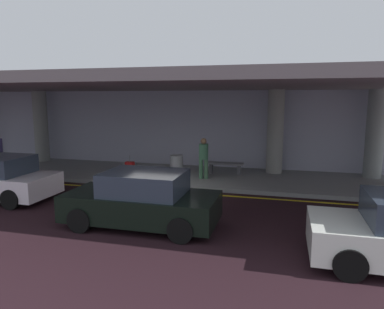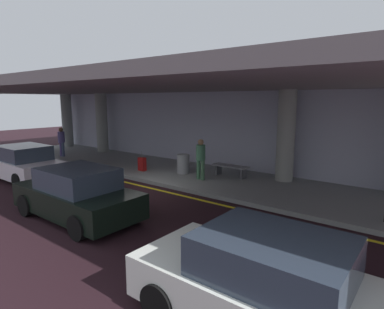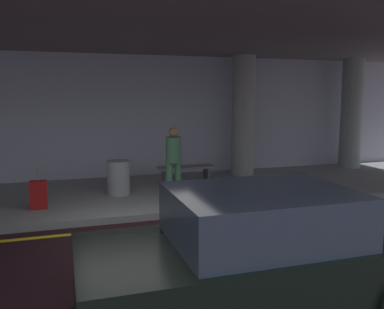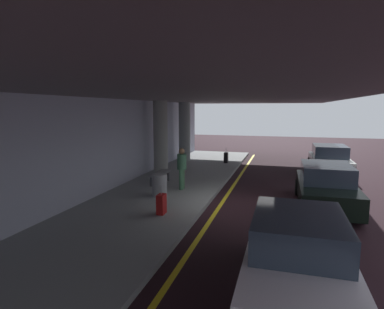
{
  "view_description": "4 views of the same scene",
  "coord_description": "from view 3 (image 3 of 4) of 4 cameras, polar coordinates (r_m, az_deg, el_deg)",
  "views": [
    {
      "loc": [
        4.41,
        -11.47,
        3.4
      ],
      "look_at": [
        0.9,
        1.83,
        1.24
      ],
      "focal_mm": 33.1,
      "sensor_mm": 36.0,
      "label": 1
    },
    {
      "loc": [
        8.82,
        -7.85,
        3.4
      ],
      "look_at": [
        1.45,
        1.6,
        1.34
      ],
      "focal_mm": 29.7,
      "sensor_mm": 36.0,
      "label": 2
    },
    {
      "loc": [
        -1.34,
        -7.15,
        2.59
      ],
      "look_at": [
        1.52,
        1.88,
        1.23
      ],
      "focal_mm": 38.32,
      "sensor_mm": 36.0,
      "label": 3
    },
    {
      "loc": [
        -10.87,
        -1.47,
        3.4
      ],
      "look_at": [
        2.76,
        2.46,
        1.36
      ],
      "focal_mm": 29.92,
      "sensor_mm": 36.0,
      "label": 4
    }
  ],
  "objects": [
    {
      "name": "ground_plane",
      "position": [
        7.72,
        -6.7,
        -11.47
      ],
      "size": [
        60.0,
        60.0,
        0.0
      ],
      "primitive_type": "plane",
      "color": "black"
    },
    {
      "name": "sidewalk",
      "position": [
        10.63,
        -9.9,
        -5.61
      ],
      "size": [
        26.0,
        4.2,
        0.15
      ],
      "primitive_type": "cube",
      "color": "gray",
      "rests_on": "ground"
    },
    {
      "name": "lane_stripe_yellow",
      "position": [
        8.28,
        -7.51,
        -10.09
      ],
      "size": [
        26.0,
        0.14,
        0.01
      ],
      "primitive_type": "cube",
      "color": "yellow",
      "rests_on": "ground"
    },
    {
      "name": "support_column_center",
      "position": [
        12.79,
        7.14,
        5.38
      ],
      "size": [
        0.71,
        0.71,
        3.65
      ],
      "primitive_type": "cylinder",
      "color": "gray",
      "rests_on": "sidewalk"
    },
    {
      "name": "support_column_right_mid",
      "position": [
        14.91,
        21.32,
        5.28
      ],
      "size": [
        0.71,
        0.71,
        3.65
      ],
      "primitive_type": "cylinder",
      "color": "gray",
      "rests_on": "sidewalk"
    },
    {
      "name": "ceiling_overhang",
      "position": [
        9.93,
        -10.06,
        15.94
      ],
      "size": [
        28.0,
        13.2,
        0.3
      ],
      "primitive_type": "cube",
      "color": "slate",
      "rests_on": "support_column_far_left"
    },
    {
      "name": "terminal_back_wall",
      "position": [
        12.59,
        -11.5,
        4.89
      ],
      "size": [
        26.0,
        0.3,
        3.8
      ],
      "primitive_type": "cube",
      "color": "#A8AABF",
      "rests_on": "ground"
    },
    {
      "name": "car_black",
      "position": [
        5.07,
        8.75,
        -13.63
      ],
      "size": [
        4.1,
        1.92,
        1.5
      ],
      "rotation": [
        0.0,
        0.0,
        3.17
      ],
      "color": "black",
      "rests_on": "ground"
    },
    {
      "name": "traveler_with_luggage",
      "position": [
        10.04,
        -2.56,
        -0.27
      ],
      "size": [
        0.38,
        0.38,
        1.68
      ],
      "rotation": [
        0.0,
        0.0,
        4.26
      ],
      "color": "#417450",
      "rests_on": "sidewalk"
    },
    {
      "name": "suitcase_upright_primary",
      "position": [
        9.51,
        -20.58,
        -5.27
      ],
      "size": [
        0.36,
        0.22,
        0.9
      ],
      "rotation": [
        0.0,
        0.0,
        0.16
      ],
      "color": "maroon",
      "rests_on": "sidewalk"
    },
    {
      "name": "bench_metal",
      "position": [
        11.49,
        -0.79,
        -2.28
      ],
      "size": [
        1.6,
        0.5,
        0.48
      ],
      "color": "slate",
      "rests_on": "sidewalk"
    },
    {
      "name": "trash_bin_steel",
      "position": [
        10.33,
        -10.19,
        -3.19
      ],
      "size": [
        0.56,
        0.56,
        0.85
      ],
      "primitive_type": "cylinder",
      "color": "gray",
      "rests_on": "sidewalk"
    }
  ]
}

